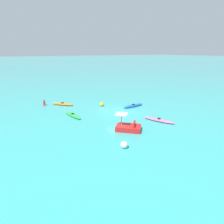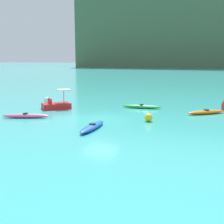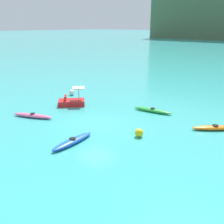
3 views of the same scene
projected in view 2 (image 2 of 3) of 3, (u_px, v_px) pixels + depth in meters
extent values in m
plane|color=#38ADA8|center=(101.00, 118.00, 21.39)|extent=(600.00, 600.00, 0.00)
cube|color=#4C6042|center=(214.00, 33.00, 147.11)|extent=(137.70, 50.24, 34.58)
ellipsoid|color=blue|center=(92.00, 127.00, 18.09)|extent=(1.02, 3.50, 0.32)
cylinder|color=black|center=(92.00, 124.00, 18.05)|extent=(0.46, 0.46, 0.05)
ellipsoid|color=pink|center=(26.00, 116.00, 21.60)|extent=(3.45, 2.01, 0.32)
cylinder|color=black|center=(26.00, 113.00, 21.57)|extent=(0.51, 0.51, 0.05)
ellipsoid|color=orange|center=(206.00, 112.00, 23.12)|extent=(2.89, 2.79, 0.32)
cylinder|color=black|center=(206.00, 110.00, 23.08)|extent=(0.61, 0.61, 0.05)
ellipsoid|color=green|center=(142.00, 107.00, 25.79)|extent=(3.52, 1.19, 0.32)
cylinder|color=black|center=(142.00, 104.00, 25.75)|extent=(0.44, 0.44, 0.05)
cube|color=red|center=(56.00, 106.00, 25.62)|extent=(2.73, 2.78, 0.50)
cube|color=red|center=(49.00, 100.00, 25.59)|extent=(0.43, 0.41, 0.44)
cube|color=red|center=(50.00, 101.00, 25.05)|extent=(0.43, 0.41, 0.44)
cylinder|color=#B2B2B7|center=(64.00, 96.00, 25.74)|extent=(0.08, 0.08, 1.10)
cube|color=silver|center=(64.00, 90.00, 25.63)|extent=(1.55, 1.55, 0.08)
sphere|color=white|center=(47.00, 100.00, 28.90)|extent=(0.60, 0.60, 0.60)
sphere|color=yellow|center=(149.00, 117.00, 20.33)|extent=(0.57, 0.57, 0.57)
cylinder|color=red|center=(223.00, 107.00, 24.72)|extent=(0.45, 0.45, 0.65)
sphere|color=#8C6647|center=(224.00, 101.00, 24.64)|extent=(0.22, 0.22, 0.22)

